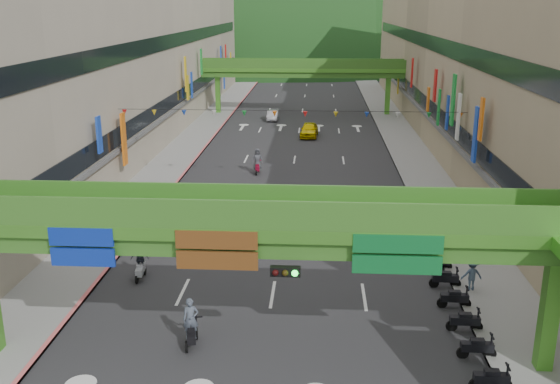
{
  "coord_description": "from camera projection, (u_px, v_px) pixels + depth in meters",
  "views": [
    {
      "loc": [
        2.07,
        -15.94,
        13.74
      ],
      "look_at": [
        0.0,
        18.0,
        3.5
      ],
      "focal_mm": 40.0,
      "sensor_mm": 36.0,
      "label": 1
    }
  ],
  "objects": [
    {
      "name": "hill_right",
      "position": [
        394.0,
        52.0,
        189.89
      ],
      "size": [
        208.0,
        176.0,
        128.0
      ],
      "primitive_type": "ellipsoid",
      "color": "#1C4419",
      "rests_on": "ground"
    },
    {
      "name": "hill_left",
      "position": [
        257.0,
        56.0,
        173.11
      ],
      "size": [
        168.0,
        140.0,
        112.0
      ],
      "primitive_type": "ellipsoid",
      "color": "#1C4419",
      "rests_on": "ground"
    },
    {
      "name": "pedestrian_dark",
      "position": [
        463.0,
        242.0,
        35.41
      ],
      "size": [
        1.05,
        0.74,
        1.65
      ],
      "primitive_type": "imported",
      "rotation": [
        0.0,
        0.0,
        -0.38
      ],
      "color": "black",
      "rests_on": "ground"
    },
    {
      "name": "pedestrian_blue",
      "position": [
        471.0,
        277.0,
        30.82
      ],
      "size": [
        0.82,
        0.58,
        1.63
      ],
      "primitive_type": "imported",
      "rotation": [
        0.0,
        0.0,
        3.27
      ],
      "color": "#37485C",
      "rests_on": "ground"
    },
    {
      "name": "pedestrian_red",
      "position": [
        548.0,
        328.0,
        26.04
      ],
      "size": [
        0.81,
        0.66,
        1.57
      ],
      "primitive_type": "imported",
      "rotation": [
        0.0,
        0.0,
        -0.09
      ],
      "color": "#A4181A",
      "rests_on": "ground"
    },
    {
      "name": "scooter_rider_mid",
      "position": [
        268.0,
        200.0,
        42.24
      ],
      "size": [
        0.89,
        1.6,
        2.06
      ],
      "color": "black",
      "rests_on": "ground"
    },
    {
      "name": "building_row_left",
      "position": [
        119.0,
        47.0,
        65.48
      ],
      "size": [
        12.8,
        95.0,
        19.0
      ],
      "color": "#9E937F",
      "rests_on": "ground"
    },
    {
      "name": "building_row_right",
      "position": [
        485.0,
        49.0,
        63.27
      ],
      "size": [
        12.8,
        95.0,
        19.0
      ],
      "color": "gray",
      "rests_on": "ground"
    },
    {
      "name": "car_yellow",
      "position": [
        309.0,
        130.0,
        67.29
      ],
      "size": [
        2.07,
        4.58,
        1.53
      ],
      "primitive_type": "imported",
      "rotation": [
        0.0,
        0.0,
        -0.06
      ],
      "color": "#DEC200",
      "rests_on": "ground"
    },
    {
      "name": "scooter_rider_far",
      "position": [
        257.0,
        161.0,
        52.48
      ],
      "size": [
        0.95,
        1.6,
        2.18
      ],
      "color": "maroon",
      "rests_on": "ground"
    },
    {
      "name": "curb_left",
      "position": [
        214.0,
        136.0,
        67.61
      ],
      "size": [
        0.2,
        140.0,
        0.18
      ],
      "primitive_type": "cube",
      "color": "#CC5959",
      "rests_on": "ground"
    },
    {
      "name": "scooter_rider_left",
      "position": [
        140.0,
        262.0,
        32.26
      ],
      "size": [
        0.96,
        1.6,
        1.92
      ],
      "color": "#97989F",
      "rests_on": "ground"
    },
    {
      "name": "scooter_rider_near",
      "position": [
        191.0,
        324.0,
        25.91
      ],
      "size": [
        0.74,
        1.59,
        2.14
      ],
      "color": "black",
      "rests_on": "ground"
    },
    {
      "name": "road_slab",
      "position": [
        298.0,
        138.0,
        67.1
      ],
      "size": [
        18.0,
        140.0,
        0.02
      ],
      "primitive_type": "cube",
      "color": "#28282B",
      "rests_on": "ground"
    },
    {
      "name": "curb_right",
      "position": [
        383.0,
        138.0,
        66.54
      ],
      "size": [
        0.2,
        140.0,
        0.18
      ],
      "primitive_type": "cube",
      "color": "gray",
      "rests_on": "ground"
    },
    {
      "name": "parked_scooter_row",
      "position": [
        459.0,
        309.0,
        28.22
      ],
      "size": [
        1.6,
        11.55,
        1.08
      ],
      "color": "black",
      "rests_on": "ground"
    },
    {
      "name": "sidewalk_right",
      "position": [
        401.0,
        138.0,
        66.44
      ],
      "size": [
        4.0,
        140.0,
        0.15
      ],
      "primitive_type": "cube",
      "color": "gray",
      "rests_on": "ground"
    },
    {
      "name": "overpass_far",
      "position": [
        302.0,
        72.0,
        79.88
      ],
      "size": [
        28.0,
        2.2,
        7.1
      ],
      "color": "#4C9E2D",
      "rests_on": "ground"
    },
    {
      "name": "car_silver",
      "position": [
        273.0,
        115.0,
        76.98
      ],
      "size": [
        1.31,
        3.7,
        1.22
      ],
      "primitive_type": "imported",
      "rotation": [
        0.0,
        0.0,
        -0.01
      ],
      "color": "#B3B3BA",
      "rests_on": "ground"
    },
    {
      "name": "overpass_near",
      "position": [
        284.0,
        247.0,
        22.9
      ],
      "size": [
        28.0,
        12.27,
        7.1
      ],
      "color": "#4C9E2D",
      "rests_on": "ground"
    },
    {
      "name": "bunting_string",
      "position": [
        290.0,
        114.0,
        46.27
      ],
      "size": [
        26.0,
        0.36,
        0.47
      ],
      "color": "black",
      "rests_on": "ground"
    },
    {
      "name": "sidewalk_left",
      "position": [
        197.0,
        136.0,
        67.72
      ],
      "size": [
        4.0,
        140.0,
        0.15
      ],
      "primitive_type": "cube",
      "color": "gray",
      "rests_on": "ground"
    }
  ]
}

